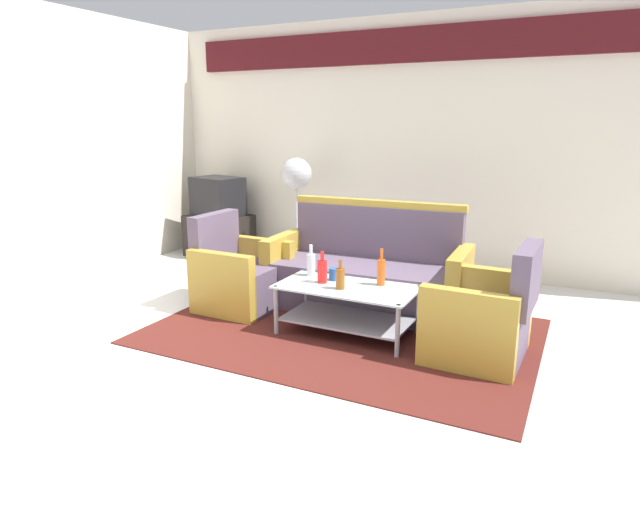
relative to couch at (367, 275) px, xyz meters
The scene contains 15 objects.
ground_plane 1.51m from the couch, 87.77° to the right, with size 14.00×14.00×0.00m, color white.
wall_back 1.96m from the couch, 87.90° to the left, with size 6.52×0.19×2.80m.
rug 0.71m from the couch, 86.26° to the right, with size 3.03×2.06×0.01m, color #511E19.
couch is the anchor object (origin of this frame).
armchair_left 1.17m from the couch, 155.43° to the right, with size 0.71×0.77×0.85m.
armchair_right 1.31m from the couch, 28.89° to the right, with size 0.72×0.78×0.85m.
coffee_table 0.68m from the couch, 81.83° to the right, with size 1.10×0.60×0.40m.
bottle_red 0.71m from the couch, 100.37° to the right, with size 0.08×0.08×0.26m.
bottle_clear 0.64m from the couch, 119.30° to the right, with size 0.07×0.07×0.27m.
bottle_orange 0.66m from the couch, 58.47° to the right, with size 0.06×0.06×0.30m.
bottle_brown 0.79m from the couch, 84.33° to the right, with size 0.07×0.07×0.23m.
cup 0.59m from the couch, 96.96° to the right, with size 0.08×0.08×0.10m, color #2659A5.
tv_stand 2.67m from the couch, 156.40° to the left, with size 0.80×0.50×0.52m, color black.
television 2.71m from the couch, 156.35° to the left, with size 0.68×0.56×0.48m.
pedestal_fan 1.88m from the couch, 140.21° to the left, with size 0.36×0.36×1.27m.
Camera 1 is at (1.69, -3.00, 1.68)m, focal length 30.66 mm.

